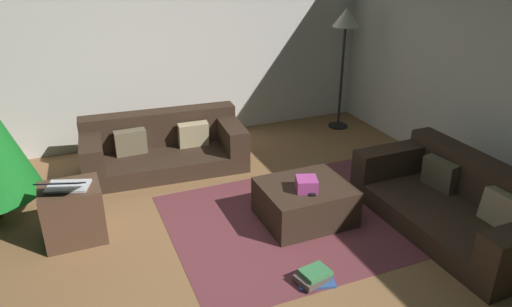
% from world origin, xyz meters
% --- Properties ---
extents(ground_plane, '(6.40, 6.40, 0.00)m').
position_xyz_m(ground_plane, '(0.00, 0.00, 0.00)').
color(ground_plane, brown).
extents(rear_partition, '(6.40, 0.12, 2.60)m').
position_xyz_m(rear_partition, '(0.00, 3.14, 1.30)').
color(rear_partition, beige).
rests_on(rear_partition, ground_plane).
extents(couch_left, '(1.92, 0.98, 0.63)m').
position_xyz_m(couch_left, '(-0.04, 2.24, 0.25)').
color(couch_left, '#332319').
rests_on(couch_left, ground_plane).
extents(couch_right, '(1.00, 1.90, 0.62)m').
position_xyz_m(couch_right, '(2.25, -0.16, 0.24)').
color(couch_right, '#332319').
rests_on(couch_right, ground_plane).
extents(ottoman, '(0.84, 0.71, 0.37)m').
position_xyz_m(ottoman, '(0.95, 0.51, 0.19)').
color(ottoman, '#332319').
rests_on(ottoman, ground_plane).
extents(gift_box, '(0.25, 0.25, 0.12)m').
position_xyz_m(gift_box, '(0.91, 0.42, 0.44)').
color(gift_box, '#B23F8C').
rests_on(gift_box, ottoman).
extents(tv_remote, '(0.09, 0.17, 0.02)m').
position_xyz_m(tv_remote, '(0.93, 0.36, 0.39)').
color(tv_remote, black).
rests_on(tv_remote, ottoman).
extents(side_table, '(0.52, 0.44, 0.53)m').
position_xyz_m(side_table, '(-1.14, 1.03, 0.27)').
color(side_table, '#4C3323').
rests_on(side_table, ground_plane).
extents(laptop, '(0.46, 0.48, 0.18)m').
position_xyz_m(laptop, '(-1.16, 0.97, 0.58)').
color(laptop, silver).
rests_on(laptop, side_table).
extents(book_stack, '(0.34, 0.26, 0.11)m').
position_xyz_m(book_stack, '(0.57, -0.37, 0.05)').
color(book_stack, '#2D5193').
rests_on(book_stack, ground_plane).
extents(corner_lamp, '(0.36, 0.36, 1.68)m').
position_xyz_m(corner_lamp, '(2.61, 2.56, 1.44)').
color(corner_lamp, black).
rests_on(corner_lamp, ground_plane).
extents(area_rug, '(2.60, 2.00, 0.01)m').
position_xyz_m(area_rug, '(0.95, 0.51, 0.00)').
color(area_rug, brown).
rests_on(area_rug, ground_plane).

